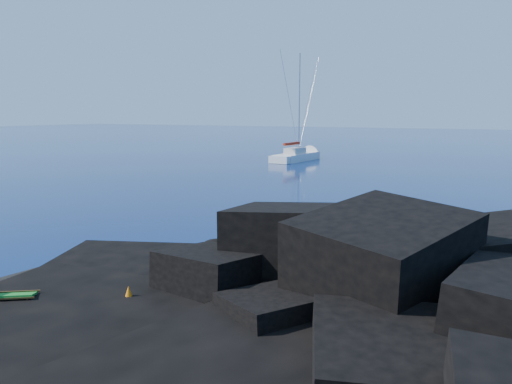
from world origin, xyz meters
TOP-DOWN VIEW (x-y plane):
  - headland at (13.00, 3.00)m, footprint 24.00×24.00m
  - beach at (4.50, 0.50)m, footprint 9.08×6.86m
  - surf_foam at (5.00, 5.00)m, footprint 10.00×8.00m
  - sailboat at (-9.89, 50.84)m, footprint 3.55×13.67m
  - deck_chair at (3.08, -1.10)m, footprint 1.78×1.55m
  - towel at (4.42, 0.49)m, footprint 1.90×1.48m
  - sunbather at (4.42, 0.49)m, footprint 1.66×1.10m
  - marker_cone at (6.27, 0.77)m, footprint 0.43×0.43m

SIDE VIEW (x-z plane):
  - headland at x=13.00m, z-range -1.80..1.80m
  - beach at x=4.50m, z-range -0.35..0.35m
  - surf_foam at x=5.00m, z-range -0.03..0.03m
  - sailboat at x=-9.89m, z-range -7.10..7.10m
  - towel at x=4.42m, z-range 0.35..0.40m
  - sunbather at x=4.42m, z-range 0.40..0.63m
  - marker_cone at x=6.27m, z-range 0.35..0.97m
  - deck_chair at x=3.08m, z-range 0.35..1.49m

